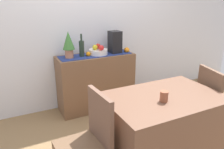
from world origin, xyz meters
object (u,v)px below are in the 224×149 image
at_px(coffee_maker, 115,42).
at_px(potted_plant, 69,43).
at_px(sideboard_console, 96,82).
at_px(chair_by_corner, 216,119).
at_px(dining_table, 161,129).
at_px(wine_bottle, 82,48).
at_px(fruit_bowl, 98,52).
at_px(coffee_cup, 164,96).

relative_size(coffee_maker, potted_plant, 0.89).
bearing_deg(sideboard_console, chair_by_corner, -56.34).
bearing_deg(sideboard_console, dining_table, -85.24).
relative_size(sideboard_console, wine_bottle, 3.50).
height_order(coffee_maker, potted_plant, potted_plant).
relative_size(coffee_maker, dining_table, 0.29).
height_order(sideboard_console, chair_by_corner, chair_by_corner).
height_order(fruit_bowl, coffee_maker, coffee_maker).
xyz_separation_m(coffee_maker, coffee_cup, (-0.28, -1.51, -0.21)).
bearing_deg(dining_table, chair_by_corner, 0.27).
bearing_deg(wine_bottle, sideboard_console, 0.00).
bearing_deg(chair_by_corner, wine_bottle, 129.04).
distance_m(coffee_cup, chair_by_corner, 1.05).
height_order(sideboard_console, dining_table, sideboard_console).
bearing_deg(sideboard_console, fruit_bowl, 0.00).
height_order(coffee_maker, dining_table, coffee_maker).
bearing_deg(coffee_cup, sideboard_console, 91.50).
xyz_separation_m(wine_bottle, chair_by_corner, (1.15, -1.42, -0.69)).
height_order(coffee_cup, chair_by_corner, chair_by_corner).
relative_size(coffee_cup, chair_by_corner, 0.11).
bearing_deg(fruit_bowl, wine_bottle, 180.00).
height_order(fruit_bowl, chair_by_corner, fruit_bowl).
distance_m(wine_bottle, chair_by_corner, 1.95).
height_order(sideboard_console, wine_bottle, wine_bottle).
distance_m(sideboard_console, wine_bottle, 0.58).
xyz_separation_m(coffee_maker, dining_table, (-0.20, -1.42, -0.63)).
bearing_deg(coffee_maker, potted_plant, -180.00).
relative_size(fruit_bowl, potted_plant, 0.72).
height_order(fruit_bowl, dining_table, fruit_bowl).
bearing_deg(coffee_cup, fruit_bowl, 89.73).
relative_size(fruit_bowl, chair_by_corner, 0.30).
distance_m(sideboard_console, potted_plant, 0.74).
bearing_deg(wine_bottle, fruit_bowl, 0.00).
distance_m(wine_bottle, dining_table, 1.57).
relative_size(potted_plant, chair_by_corner, 0.41).
bearing_deg(potted_plant, fruit_bowl, 0.00).
bearing_deg(coffee_cup, potted_plant, 105.81).
distance_m(dining_table, chair_by_corner, 0.83).
bearing_deg(sideboard_console, potted_plant, -180.00).
bearing_deg(dining_table, fruit_bowl, 92.89).
distance_m(sideboard_console, fruit_bowl, 0.46).
bearing_deg(chair_by_corner, fruit_bowl, 122.34).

